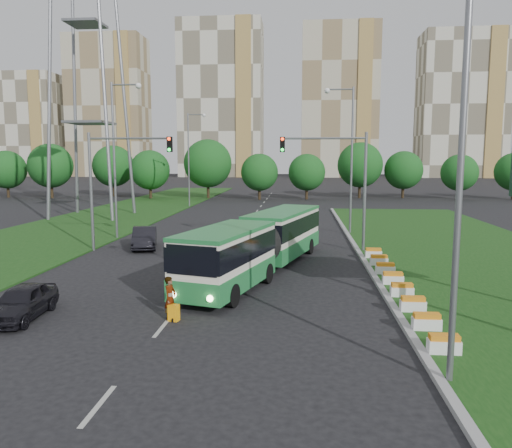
# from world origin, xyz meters

# --- Properties ---
(ground) EXTENTS (360.00, 360.00, 0.00)m
(ground) POSITION_xyz_m (0.00, 0.00, 0.00)
(ground) COLOR black
(ground) RESTS_ON ground
(grass_median) EXTENTS (14.00, 60.00, 0.15)m
(grass_median) POSITION_xyz_m (13.00, 8.00, 0.07)
(grass_median) COLOR #154012
(grass_median) RESTS_ON ground
(median_kerb) EXTENTS (0.30, 60.00, 0.18)m
(median_kerb) POSITION_xyz_m (6.05, 8.00, 0.09)
(median_kerb) COLOR #969696
(median_kerb) RESTS_ON ground
(left_verge) EXTENTS (12.00, 110.00, 0.10)m
(left_verge) POSITION_xyz_m (-18.00, 25.00, 0.05)
(left_verge) COLOR #154012
(left_verge) RESTS_ON ground
(lane_markings) EXTENTS (0.20, 100.00, 0.01)m
(lane_markings) POSITION_xyz_m (-3.00, 20.00, 0.00)
(lane_markings) COLOR #A8A9A2
(lane_markings) RESTS_ON ground
(flower_planters) EXTENTS (1.10, 15.90, 0.60)m
(flower_planters) POSITION_xyz_m (6.70, -0.30, 0.45)
(flower_planters) COLOR white
(flower_planters) RESTS_ON grass_median
(traffic_mast_median) EXTENTS (5.76, 0.32, 8.00)m
(traffic_mast_median) POSITION_xyz_m (4.78, 10.00, 5.35)
(traffic_mast_median) COLOR slate
(traffic_mast_median) RESTS_ON ground
(traffic_mast_left) EXTENTS (5.76, 0.32, 8.00)m
(traffic_mast_left) POSITION_xyz_m (-10.38, 9.00, 5.35)
(traffic_mast_left) COLOR slate
(traffic_mast_left) RESTS_ON ground
(street_lamps) EXTENTS (36.00, 60.00, 12.00)m
(street_lamps) POSITION_xyz_m (-3.00, 10.00, 6.00)
(street_lamps) COLOR slate
(street_lamps) RESTS_ON ground
(transmission_pylon) EXTENTS (12.00, 12.00, 44.00)m
(transmission_pylon) POSITION_xyz_m (-20.00, 28.00, 22.00)
(transmission_pylon) COLOR slate
(transmission_pylon) RESTS_ON ground
(tree_line) EXTENTS (120.00, 8.00, 9.00)m
(tree_line) POSITION_xyz_m (10.00, 55.00, 4.50)
(tree_line) COLOR #124617
(tree_line) RESTS_ON ground
(apartment_tower_west) EXTENTS (26.00, 15.00, 48.00)m
(apartment_tower_west) POSITION_xyz_m (-65.00, 150.00, 24.00)
(apartment_tower_west) COLOR #BAB295
(apartment_tower_west) RESTS_ON ground
(apartment_tower_cwest) EXTENTS (28.00, 15.00, 52.00)m
(apartment_tower_cwest) POSITION_xyz_m (-25.00, 150.00, 26.00)
(apartment_tower_cwest) COLOR beige
(apartment_tower_cwest) RESTS_ON ground
(apartment_tower_ceast) EXTENTS (25.00, 15.00, 50.00)m
(apartment_tower_ceast) POSITION_xyz_m (15.00, 150.00, 25.00)
(apartment_tower_ceast) COLOR #BAB295
(apartment_tower_ceast) RESTS_ON ground
(apartment_tower_east) EXTENTS (27.00, 15.00, 47.00)m
(apartment_tower_east) POSITION_xyz_m (55.00, 150.00, 23.50)
(apartment_tower_east) COLOR beige
(apartment_tower_east) RESTS_ON ground
(midrise_west) EXTENTS (22.00, 14.00, 36.00)m
(midrise_west) POSITION_xyz_m (-95.00, 150.00, 18.00)
(midrise_west) COLOR beige
(midrise_west) RESTS_ON ground
(articulated_bus) EXTENTS (2.53, 16.22, 2.67)m
(articulated_bus) POSITION_xyz_m (-0.20, 3.47, 1.63)
(articulated_bus) COLOR silver
(articulated_bus) RESTS_ON ground
(car_left_near) EXTENTS (1.83, 4.05, 1.35)m
(car_left_near) POSITION_xyz_m (-8.78, -5.47, 0.67)
(car_left_near) COLOR black
(car_left_near) RESTS_ON ground
(car_left_far) EXTENTS (2.71, 4.79, 1.50)m
(car_left_far) POSITION_xyz_m (-8.76, 10.16, 0.75)
(car_left_far) COLOR black
(car_left_far) RESTS_ON ground
(pedestrian) EXTENTS (0.56, 0.71, 1.71)m
(pedestrian) POSITION_xyz_m (-2.93, -5.04, 0.86)
(pedestrian) COLOR gray
(pedestrian) RESTS_ON ground
(shopping_trolley) EXTENTS (0.38, 0.40, 0.65)m
(shopping_trolley) POSITION_xyz_m (-2.75, -5.23, 0.32)
(shopping_trolley) COLOR #FFA40D
(shopping_trolley) RESTS_ON ground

